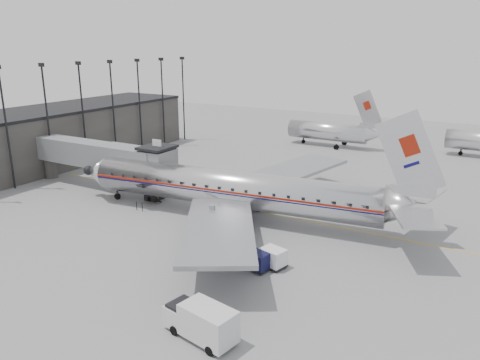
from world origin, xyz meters
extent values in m
plane|color=slate|center=(0.00, 0.00, 0.00)|extent=(160.00, 160.00, 0.00)
cube|color=#393734|center=(-34.00, 10.00, 4.00)|extent=(12.00, 46.00, 8.00)
cube|color=gold|center=(3.00, 6.00, 0.01)|extent=(60.00, 0.15, 0.01)
cube|color=#585A5D|center=(-22.00, 3.60, 4.30)|extent=(12.00, 2.80, 3.00)
cube|color=#585A5D|center=(-13.00, 3.60, 4.30)|extent=(8.00, 3.00, 3.10)
cube|color=#585A5D|center=(-9.00, 4.00, 4.30)|extent=(3.20, 3.60, 3.20)
cube|color=black|center=(-9.00, 4.00, 6.20)|extent=(3.40, 3.80, 0.30)
cube|color=white|center=(-9.00, 4.00, 6.70)|extent=(1.20, 0.15, 0.80)
cylinder|color=black|center=(-9.30, 3.60, 1.40)|extent=(0.56, 0.56, 2.80)
cube|color=black|center=(-9.30, 3.60, 0.35)|extent=(1.60, 2.20, 0.70)
cylinder|color=black|center=(-9.30, 2.60, 0.30)|extent=(0.30, 0.60, 0.60)
cylinder|color=black|center=(-9.30, 4.60, 0.30)|extent=(0.30, 0.60, 0.60)
cylinder|color=#393734|center=(-27.50, 3.60, 1.40)|extent=(1.60, 1.60, 2.80)
cube|color=black|center=(-8.20, 1.30, 1.50)|extent=(0.90, 3.20, 2.90)
cylinder|color=black|center=(-27.50, -2.00, 7.50)|extent=(0.24, 0.24, 15.00)
cylinder|color=black|center=(-27.50, 4.00, 7.50)|extent=(0.24, 0.24, 15.00)
cube|color=black|center=(-27.50, 4.00, 15.00)|extent=(0.90, 0.25, 0.50)
cylinder|color=black|center=(-27.50, 10.00, 7.50)|extent=(0.24, 0.24, 15.00)
cube|color=black|center=(-27.50, 10.00, 15.00)|extent=(0.90, 0.25, 0.50)
cylinder|color=black|center=(-27.50, 16.00, 7.50)|extent=(0.24, 0.24, 15.00)
cube|color=black|center=(-27.50, 16.00, 15.00)|extent=(0.90, 0.25, 0.50)
cylinder|color=black|center=(-27.50, 22.00, 7.50)|extent=(0.24, 0.24, 15.00)
cube|color=black|center=(-27.50, 22.00, 15.00)|extent=(0.90, 0.25, 0.50)
cylinder|color=black|center=(-27.50, 28.00, 7.50)|extent=(0.24, 0.24, 15.00)
cube|color=black|center=(-27.50, 28.00, 15.00)|extent=(0.90, 0.25, 0.50)
cylinder|color=black|center=(-27.50, 34.00, 7.50)|extent=(0.24, 0.24, 15.00)
cube|color=black|center=(-27.50, 34.00, 15.00)|extent=(0.90, 0.25, 0.50)
cylinder|color=silver|center=(-2.00, 42.00, 2.60)|extent=(14.00, 3.20, 3.20)
cube|color=silver|center=(4.80, 42.00, 7.00)|extent=(5.17, 0.26, 6.52)
cylinder|color=black|center=(-6.50, 42.00, 0.50)|extent=(0.24, 0.24, 1.00)
cylinder|color=black|center=(19.50, 46.00, 0.50)|extent=(0.24, 0.24, 1.00)
cylinder|color=silver|center=(1.41, 3.07, 3.13)|extent=(31.54, 7.66, 3.86)
cone|color=silver|center=(-15.67, 0.96, 3.13)|extent=(3.58, 4.21, 3.86)
cone|color=silver|center=(18.81, 5.21, 3.55)|extent=(4.59, 4.15, 3.67)
cube|color=maroon|center=(1.41, 3.07, 3.39)|extent=(31.54, 7.71, 0.19)
cube|color=#0B0953|center=(1.41, 3.07, 3.15)|extent=(31.54, 7.71, 0.10)
cube|color=silver|center=(18.50, 5.17, 8.35)|extent=(6.39, 1.09, 8.02)
cube|color=gray|center=(3.37, 12.77, 2.82)|extent=(10.36, 17.64, 1.24)
cube|color=gray|center=(5.67, -5.87, 2.82)|extent=(13.52, 17.26, 1.24)
cylinder|color=gray|center=(1.27, 8.51, 1.51)|extent=(3.79, 2.61, 2.19)
cylinder|color=gray|center=(2.59, -2.25, 1.51)|extent=(3.79, 2.61, 2.19)
cylinder|color=black|center=(-13.08, 1.28, 0.68)|extent=(0.21, 0.21, 1.36)
cylinder|color=black|center=(3.15, 6.01, 0.73)|extent=(0.27, 0.27, 1.46)
cylinder|color=black|center=(3.15, 6.01, 0.47)|extent=(1.08, 0.49, 1.04)
cylinder|color=black|center=(3.81, 0.63, 0.73)|extent=(0.27, 0.27, 1.46)
cylinder|color=black|center=(3.81, 0.63, 0.47)|extent=(1.08, 0.49, 1.04)
cube|color=silver|center=(11.37, -16.11, 1.32)|extent=(3.82, 2.56, 2.05)
cube|color=silver|center=(8.96, -15.66, 0.93)|extent=(1.88, 2.11, 1.37)
cube|color=black|center=(8.96, -15.66, 1.52)|extent=(1.46, 1.85, 0.59)
cylinder|color=black|center=(9.09, -16.58, 0.31)|extent=(0.66, 0.35, 0.63)
cylinder|color=black|center=(9.41, -14.85, 0.31)|extent=(0.66, 0.35, 0.63)
cylinder|color=black|center=(12.17, -17.15, 0.31)|extent=(0.66, 0.35, 0.63)
cylinder|color=black|center=(12.49, -15.42, 0.31)|extent=(0.66, 0.35, 0.63)
cube|color=#0D0E36|center=(9.48, -6.19, 0.90)|extent=(2.11, 1.73, 1.32)
cube|color=black|center=(9.48, -6.19, 0.19)|extent=(2.22, 1.84, 0.11)
cylinder|color=black|center=(8.64, -6.61, 0.14)|extent=(0.30, 0.16, 0.28)
cylinder|color=black|center=(10.12, -6.89, 0.14)|extent=(0.30, 0.16, 0.28)
cylinder|color=black|center=(8.85, -5.50, 0.14)|extent=(0.30, 0.16, 0.28)
cylinder|color=black|center=(10.33, -5.78, 0.14)|extent=(0.30, 0.16, 0.28)
cube|color=white|center=(10.37, -5.07, 0.92)|extent=(2.24, 1.90, 1.35)
cube|color=black|center=(10.37, -5.07, 0.19)|extent=(2.36, 2.01, 0.12)
cylinder|color=black|center=(9.48, -5.44, 0.15)|extent=(0.31, 0.19, 0.29)
cylinder|color=black|center=(10.98, -5.83, 0.15)|extent=(0.31, 0.19, 0.29)
cylinder|color=black|center=(9.77, -4.31, 0.15)|extent=(0.31, 0.19, 0.29)
cylinder|color=black|center=(11.27, -4.71, 0.15)|extent=(0.31, 0.19, 0.29)
imported|color=#98BB16|center=(-8.56, 3.00, 0.99)|extent=(0.73, 0.48, 1.97)
camera|label=1|loc=(25.49, -36.69, 17.81)|focal=35.00mm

